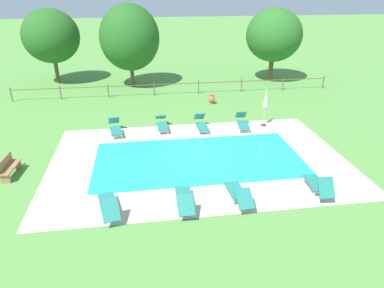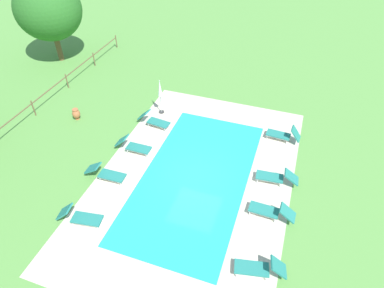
% 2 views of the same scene
% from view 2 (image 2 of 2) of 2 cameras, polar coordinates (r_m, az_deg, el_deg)
% --- Properties ---
extents(ground_plane, '(160.00, 160.00, 0.00)m').
position_cam_2_polar(ground_plane, '(16.76, 0.55, -5.65)').
color(ground_plane, '#599342').
extents(pool_deck_paving, '(14.26, 9.26, 0.01)m').
position_cam_2_polar(pool_deck_paving, '(16.76, 0.55, -5.64)').
color(pool_deck_paving, beige).
rests_on(pool_deck_paving, ground).
extents(swimming_pool_water, '(10.03, 5.03, 0.01)m').
position_cam_2_polar(swimming_pool_water, '(16.76, 0.55, -5.64)').
color(swimming_pool_water, '#23A8C1').
rests_on(swimming_pool_water, ground).
extents(pool_coping_rim, '(10.51, 5.51, 0.01)m').
position_cam_2_polar(pool_coping_rim, '(16.75, 0.55, -5.63)').
color(pool_coping_rim, beige).
rests_on(pool_coping_rim, ground).
extents(sun_lounger_north_near_steps, '(0.88, 2.02, 0.90)m').
position_cam_2_polar(sun_lounger_north_near_steps, '(15.46, -18.38, -11.65)').
color(sun_lounger_north_near_steps, '#237A70').
rests_on(sun_lounger_north_near_steps, ground).
extents(sun_lounger_north_mid, '(0.72, 1.87, 1.01)m').
position_cam_2_polar(sun_lounger_north_mid, '(19.31, 15.22, 1.57)').
color(sun_lounger_north_mid, '#237A70').
rests_on(sun_lounger_north_mid, ground).
extents(sun_lounger_north_far, '(0.84, 2.00, 0.91)m').
position_cam_2_polar(sun_lounger_north_far, '(19.82, -6.42, 4.00)').
color(sun_lounger_north_far, '#237A70').
rests_on(sun_lounger_north_far, ground).
extents(sun_lounger_north_end, '(0.98, 2.02, 0.91)m').
position_cam_2_polar(sun_lounger_north_end, '(13.64, 11.35, -19.92)').
color(sun_lounger_north_end, '#237A70').
rests_on(sun_lounger_north_end, ground).
extents(sun_lounger_south_near_corner, '(0.67, 2.02, 0.83)m').
position_cam_2_polar(sun_lounger_south_near_corner, '(15.30, 13.18, -10.98)').
color(sun_lounger_south_near_corner, '#237A70').
rests_on(sun_lounger_south_near_corner, ground).
extents(sun_lounger_south_mid, '(0.75, 2.05, 0.83)m').
position_cam_2_polar(sun_lounger_south_mid, '(16.75, 14.03, -5.44)').
color(sun_lounger_south_mid, '#237A70').
rests_on(sun_lounger_south_mid, ground).
extents(sun_lounger_south_far, '(0.61, 1.96, 0.90)m').
position_cam_2_polar(sun_lounger_south_far, '(18.17, -9.83, -0.33)').
color(sun_lounger_south_far, '#237A70').
rests_on(sun_lounger_south_far, ground).
extents(sun_lounger_south_end, '(0.65, 2.05, 0.78)m').
position_cam_2_polar(sun_lounger_south_end, '(16.95, -14.30, -4.87)').
color(sun_lounger_south_end, '#237A70').
rests_on(sun_lounger_south_end, ground).
extents(patio_umbrella_closed_row_west, '(0.32, 0.32, 2.28)m').
position_cam_2_polar(patio_umbrella_closed_row_west, '(20.26, -5.44, 8.90)').
color(patio_umbrella_closed_row_west, '#383838').
rests_on(patio_umbrella_closed_row_west, ground).
extents(terracotta_urn_near_fence, '(0.47, 0.47, 0.72)m').
position_cam_2_polar(terracotta_urn_near_fence, '(21.40, -19.04, 4.87)').
color(terracotta_urn_near_fence, '#B7663D').
rests_on(terracotta_urn_near_fence, ground).
extents(perimeter_fence, '(24.12, 0.08, 1.05)m').
position_cam_2_polar(perimeter_fence, '(21.60, -28.18, 3.32)').
color(perimeter_fence, brown).
rests_on(perimeter_fence, ground).
extents(tree_far_west, '(4.67, 4.67, 6.08)m').
position_cam_2_polar(tree_far_west, '(27.71, -23.20, 20.26)').
color(tree_far_west, brown).
rests_on(tree_far_west, ground).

